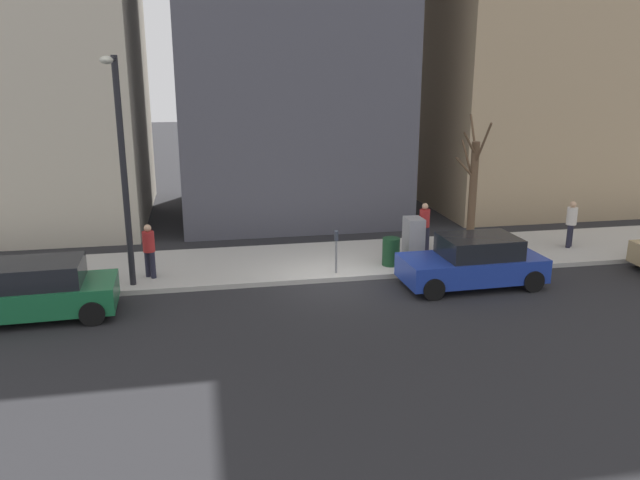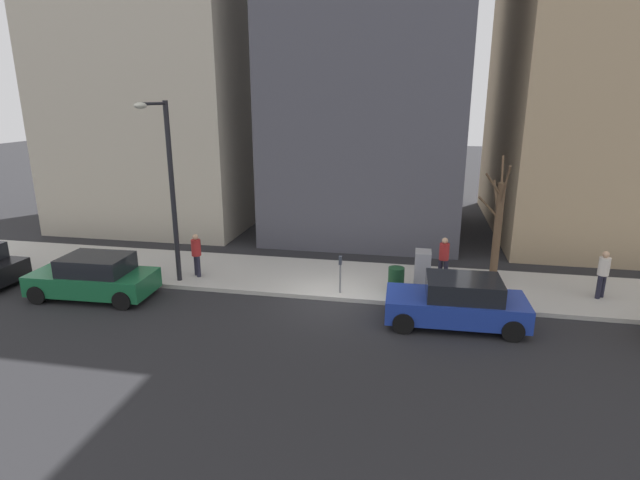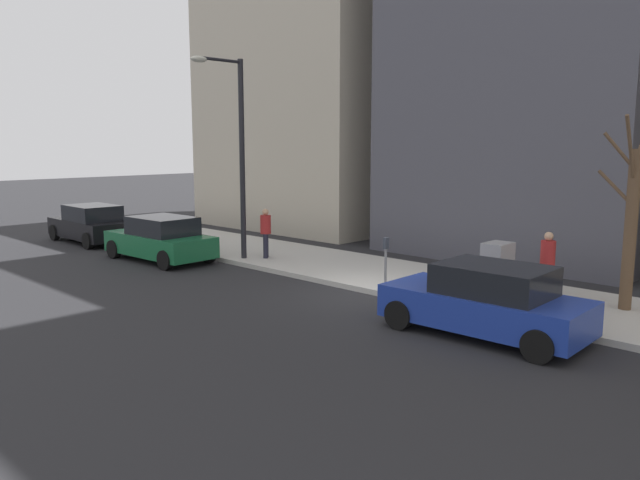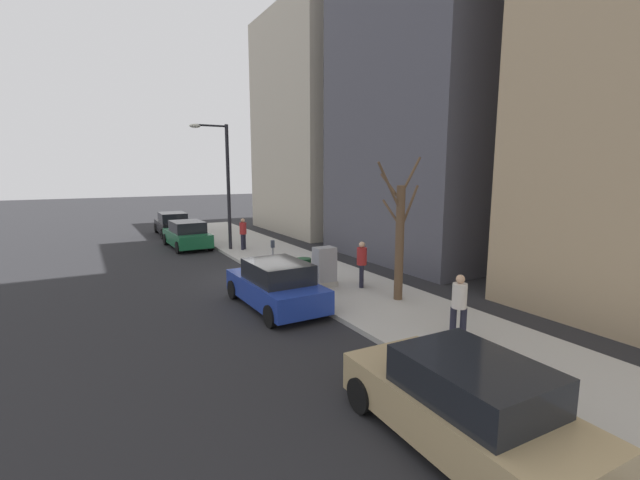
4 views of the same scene
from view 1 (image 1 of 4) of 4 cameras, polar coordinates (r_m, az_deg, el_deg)
The scene contains 13 objects.
ground_plane at distance 19.07m, azimuth 1.55°, elevation -3.88°, with size 120.00×120.00×0.00m, color #232326.
sidewalk at distance 20.90m, azimuth 0.37°, elevation -1.90°, with size 4.00×36.00×0.15m, color #B2AFA8.
parked_car_blue at distance 19.10m, azimuth 13.85°, elevation -1.99°, with size 2.02×4.25×1.52m.
parked_car_green at distance 17.81m, azimuth -24.70°, elevation -4.27°, with size 2.06×4.26×1.52m.
parking_meter at distance 19.20m, azimuth 1.49°, elevation -0.67°, with size 0.14×0.10×1.35m.
utility_box at distance 20.77m, azimuth 8.54°, elevation 0.04°, with size 0.83×0.61×1.43m.
streetlamp at distance 18.11m, azimuth -17.72°, elevation 7.44°, with size 1.97×0.32×6.50m.
bare_tree at distance 22.60m, azimuth 13.78°, elevation 4.58°, with size 1.83×0.92×4.60m.
trash_bin at distance 20.20m, azimuth 6.50°, elevation -1.06°, with size 0.56×0.56×0.90m, color #14381E.
pedestrian_near_meter at distance 23.71m, azimuth 21.99°, elevation 1.60°, with size 0.36×0.36×1.66m.
pedestrian_midblock at distance 21.97m, azimuth 9.52°, elevation 1.50°, with size 0.36×0.36×1.66m.
pedestrian_far_corner at distance 19.46m, azimuth -15.37°, elevation -0.69°, with size 0.36×0.36×1.66m.
office_tower_right at distance 28.89m, azimuth -26.52°, elevation 16.21°, with size 9.82×9.82×14.92m, color #BCB29E.
Camera 1 is at (-17.55, 3.93, 6.33)m, focal length 35.00 mm.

